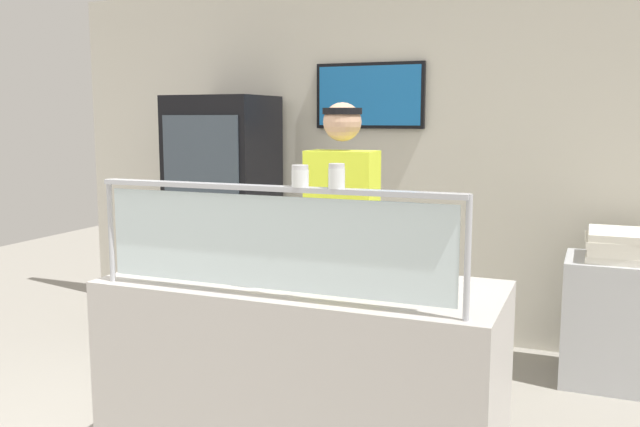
{
  "coord_description": "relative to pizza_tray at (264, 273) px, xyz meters",
  "views": [
    {
      "loc": [
        2.09,
        -2.34,
        1.68
      ],
      "look_at": [
        0.96,
        0.42,
        1.26
      ],
      "focal_mm": 38.07,
      "sensor_mm": 36.0,
      "label": 1
    }
  ],
  "objects": [
    {
      "name": "pepper_flake_shaker",
      "position": [
        0.49,
        -0.34,
        0.49
      ],
      "size": [
        0.06,
        0.06,
        0.1
      ],
      "color": "white",
      "rests_on": "sneeze_guard"
    },
    {
      "name": "serving_counter",
      "position": [
        0.2,
        -0.02,
        -0.49
      ],
      "size": [
        1.78,
        0.76,
        0.95
      ],
      "primitive_type": "cube",
      "color": "#BCB7B2",
      "rests_on": "ground"
    },
    {
      "name": "pizza_tray",
      "position": [
        0.0,
        0.0,
        0.0
      ],
      "size": [
        0.43,
        0.43,
        0.04
      ],
      "color": "#9EA0A8",
      "rests_on": "serving_counter"
    },
    {
      "name": "pizza_server",
      "position": [
        -0.03,
        -0.02,
        0.02
      ],
      "size": [
        0.13,
        0.29,
        0.01
      ],
      "primitive_type": "cube",
      "rotation": [
        0.0,
        0.0,
        0.19
      ],
      "color": "#ADAFB7",
      "rests_on": "pizza_tray"
    },
    {
      "name": "sneeze_guard",
      "position": [
        0.2,
        -0.34,
        0.27
      ],
      "size": [
        1.6,
        0.06,
        0.46
      ],
      "color": "#B2B5BC",
      "rests_on": "serving_counter"
    },
    {
      "name": "shop_rear_unit",
      "position": [
        0.19,
        2.3,
        0.39
      ],
      "size": [
        6.18,
        0.13,
        2.7
      ],
      "color": "beige",
      "rests_on": "ground"
    },
    {
      "name": "ground_plane",
      "position": [
        0.2,
        0.6,
        -0.97
      ],
      "size": [
        12.0,
        12.0,
        0.0
      ],
      "primitive_type": "plane",
      "color": "gray",
      "rests_on": "ground"
    },
    {
      "name": "parmesan_shaker",
      "position": [
        0.34,
        -0.34,
        0.48
      ],
      "size": [
        0.07,
        0.07,
        0.09
      ],
      "color": "white",
      "rests_on": "sneeze_guard"
    },
    {
      "name": "worker_figure",
      "position": [
        0.11,
        0.73,
        0.04
      ],
      "size": [
        0.41,
        0.5,
        1.76
      ],
      "color": "#23232D",
      "rests_on": "ground"
    },
    {
      "name": "prep_shelf",
      "position": [
        1.59,
        1.81,
        -0.57
      ],
      "size": [
        0.7,
        0.55,
        0.8
      ],
      "primitive_type": "cube",
      "color": "#B7BABF",
      "rests_on": "ground"
    },
    {
      "name": "pizza_box_stack",
      "position": [
        1.6,
        1.81,
        -0.08
      ],
      "size": [
        0.49,
        0.48,
        0.18
      ],
      "color": "silver",
      "rests_on": "prep_shelf"
    },
    {
      "name": "drink_fridge",
      "position": [
        -1.3,
        1.86,
        -0.04
      ],
      "size": [
        0.73,
        0.65,
        1.84
      ],
      "color": "black",
      "rests_on": "ground"
    }
  ]
}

